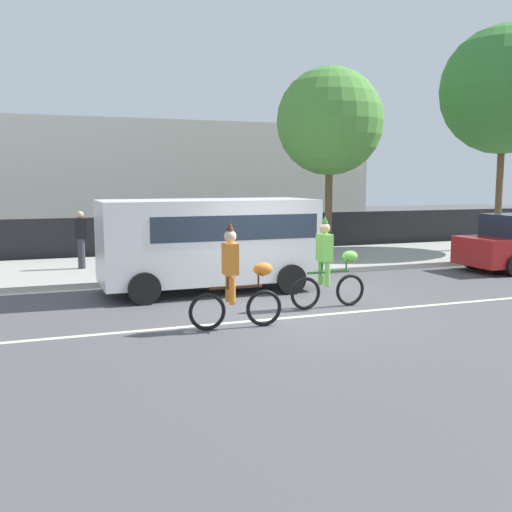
# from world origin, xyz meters

# --- Properties ---
(ground_plane) EXTENTS (80.00, 80.00, 0.00)m
(ground_plane) POSITION_xyz_m (0.00, 0.00, 0.00)
(ground_plane) COLOR #4C4C4F
(road_centre_line) EXTENTS (36.00, 0.14, 0.01)m
(road_centre_line) POSITION_xyz_m (0.00, -0.50, 0.00)
(road_centre_line) COLOR beige
(road_centre_line) RESTS_ON ground
(sidewalk_curb) EXTENTS (60.00, 5.00, 0.15)m
(sidewalk_curb) POSITION_xyz_m (0.00, 6.50, 0.07)
(sidewalk_curb) COLOR #9E9B93
(sidewalk_curb) RESTS_ON ground
(fence_line) EXTENTS (40.00, 0.08, 1.40)m
(fence_line) POSITION_xyz_m (0.00, 9.40, 0.70)
(fence_line) COLOR black
(fence_line) RESTS_ON ground
(building_backdrop) EXTENTS (28.00, 8.00, 5.11)m
(building_backdrop) POSITION_xyz_m (-3.99, 18.00, 2.56)
(building_backdrop) COLOR beige
(building_backdrop) RESTS_ON ground
(parade_cyclist_orange) EXTENTS (1.72, 0.50, 1.92)m
(parade_cyclist_orange) POSITION_xyz_m (-1.50, -0.90, 0.84)
(parade_cyclist_orange) COLOR black
(parade_cyclist_orange) RESTS_ON ground
(parade_cyclist_lime) EXTENTS (1.72, 0.50, 1.92)m
(parade_cyclist_lime) POSITION_xyz_m (0.85, 0.08, 0.84)
(parade_cyclist_lime) COLOR black
(parade_cyclist_lime) RESTS_ON ground
(parked_van_white) EXTENTS (5.00, 2.22, 2.18)m
(parked_van_white) POSITION_xyz_m (-0.92, 2.70, 1.28)
(parked_van_white) COLOR white
(parked_van_white) RESTS_ON ground
(street_tree_near_lamp) EXTENTS (3.46, 3.46, 6.08)m
(street_tree_near_lamp) POSITION_xyz_m (4.28, 6.76, 4.49)
(street_tree_near_lamp) COLOR brown
(street_tree_near_lamp) RESTS_ON sidewalk_curb
(street_tree_far_corner) EXTENTS (4.45, 4.45, 7.82)m
(street_tree_far_corner) POSITION_xyz_m (10.84, 6.25, 5.74)
(street_tree_far_corner) COLOR brown
(street_tree_far_corner) RESTS_ON sidewalk_curb
(pedestrian_onlooker) EXTENTS (0.32, 0.20, 1.62)m
(pedestrian_onlooker) POSITION_xyz_m (-3.61, 6.51, 1.01)
(pedestrian_onlooker) COLOR #33333D
(pedestrian_onlooker) RESTS_ON sidewalk_curb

